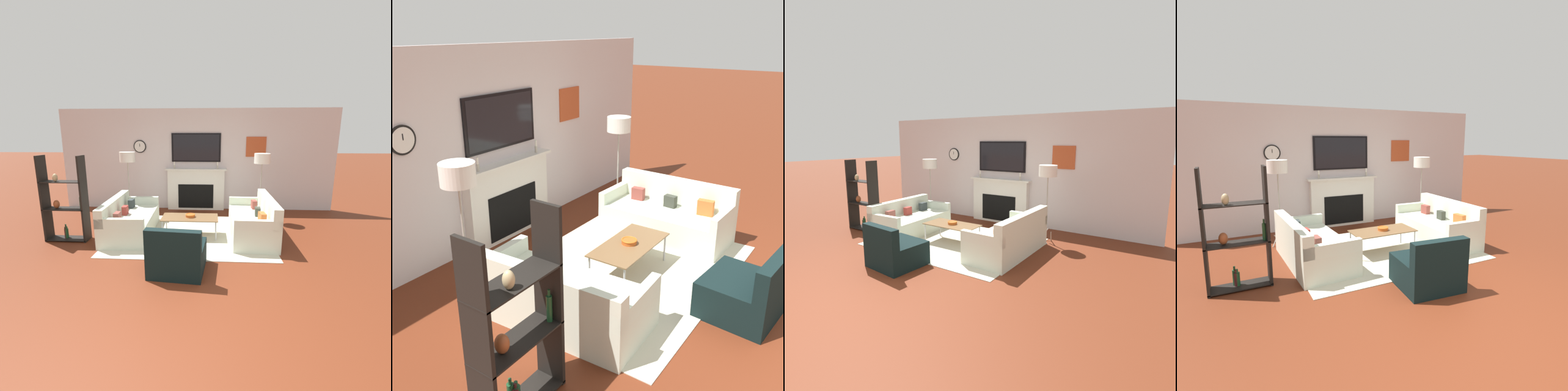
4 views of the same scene
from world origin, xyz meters
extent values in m
plane|color=#5A2512|center=(0.00, 0.00, 0.00)|extent=(60.00, 60.00, 0.00)
cube|color=silver|center=(0.00, 4.75, 1.35)|extent=(7.39, 0.07, 2.70)
cube|color=silver|center=(0.00, 4.63, 0.55)|extent=(1.54, 0.16, 1.09)
cube|color=black|center=(0.00, 4.55, 0.39)|extent=(0.95, 0.01, 0.66)
cube|color=silver|center=(0.00, 4.61, 1.11)|extent=(1.66, 0.22, 0.04)
cylinder|color=#B2AD9E|center=(-0.58, 4.58, 1.18)|extent=(0.04, 0.04, 0.10)
cylinder|color=white|center=(-0.58, 4.58, 1.28)|extent=(0.03, 0.03, 0.09)
cylinder|color=#B2AD9E|center=(0.58, 4.58, 1.18)|extent=(0.04, 0.04, 0.10)
cylinder|color=white|center=(0.58, 4.58, 1.28)|extent=(0.03, 0.03, 0.09)
cube|color=black|center=(0.00, 4.70, 1.69)|extent=(1.31, 0.04, 0.76)
cube|color=black|center=(0.00, 4.68, 1.69)|extent=(1.22, 0.01, 0.68)
cylinder|color=black|center=(-1.52, 4.70, 1.72)|extent=(0.34, 0.02, 0.34)
cylinder|color=silver|center=(-1.52, 4.68, 1.72)|extent=(0.29, 0.00, 0.29)
cube|color=black|center=(-1.52, 4.68, 1.75)|extent=(0.01, 0.00, 0.07)
cube|color=#B44924|center=(1.59, 4.70, 1.71)|extent=(0.52, 0.02, 0.52)
cube|color=#BCB9A1|center=(0.00, 2.72, 0.01)|extent=(3.16, 2.42, 0.01)
cube|color=silver|center=(-1.23, 2.72, 0.20)|extent=(0.95, 1.83, 0.40)
cube|color=silver|center=(-1.58, 2.71, 0.57)|extent=(0.25, 1.79, 0.33)
cube|color=silver|center=(-1.27, 3.57, 0.49)|extent=(0.87, 0.14, 0.18)
cube|color=silver|center=(-1.19, 1.88, 0.49)|extent=(0.87, 0.14, 0.18)
cube|color=#2E3637|center=(-1.38, 3.25, 0.50)|extent=(0.11, 0.19, 0.19)
cube|color=maroon|center=(-1.36, 2.72, 0.49)|extent=(0.11, 0.18, 0.18)
cube|color=brown|center=(-1.33, 2.19, 0.50)|extent=(0.11, 0.20, 0.20)
cube|color=silver|center=(1.23, 2.72, 0.21)|extent=(0.85, 1.83, 0.42)
cube|color=silver|center=(1.55, 2.72, 0.61)|extent=(0.20, 1.81, 0.38)
cube|color=silver|center=(1.21, 1.87, 0.51)|extent=(0.81, 0.12, 0.18)
cube|color=silver|center=(1.25, 3.58, 0.51)|extent=(0.81, 0.12, 0.18)
cube|color=#BB5A28|center=(1.34, 2.18, 0.53)|extent=(0.12, 0.23, 0.22)
cube|color=#32362C|center=(1.35, 2.72, 0.51)|extent=(0.11, 0.18, 0.17)
cube|color=brown|center=(1.36, 3.26, 0.52)|extent=(0.11, 0.19, 0.18)
cube|color=black|center=(-0.08, 1.23, 0.20)|extent=(0.85, 0.82, 0.41)
cube|color=black|center=(-0.10, 0.92, 0.58)|extent=(0.80, 0.21, 0.34)
cube|color=brown|center=(-0.01, 2.63, 0.39)|extent=(1.13, 0.56, 0.02)
cylinder|color=#B7B7BC|center=(-0.53, 2.39, 0.19)|extent=(0.02, 0.02, 0.38)
cylinder|color=#B7B7BC|center=(0.52, 2.39, 0.19)|extent=(0.02, 0.02, 0.38)
cylinder|color=#B7B7BC|center=(-0.53, 2.87, 0.19)|extent=(0.02, 0.02, 0.38)
cylinder|color=#B7B7BC|center=(0.52, 2.87, 0.19)|extent=(0.02, 0.02, 0.38)
cylinder|color=#BB511D|center=(0.00, 2.64, 0.42)|extent=(0.18, 0.18, 0.05)
torus|color=#C75A19|center=(0.00, 2.64, 0.45)|extent=(0.20, 0.20, 0.02)
cylinder|color=#9E998E|center=(-1.48, 3.79, 0.12)|extent=(0.09, 0.23, 0.26)
cylinder|color=#9E998E|center=(-1.66, 3.83, 0.12)|extent=(0.17, 0.19, 0.26)
cylinder|color=#9E998E|center=(-1.61, 3.65, 0.12)|extent=(0.23, 0.07, 0.26)
cylinder|color=#9E998E|center=(-1.58, 3.75, 0.82)|extent=(0.02, 0.02, 1.14)
cylinder|color=white|center=(-1.58, 3.75, 1.51)|extent=(0.37, 0.37, 0.24)
cylinder|color=#9E998E|center=(1.69, 3.79, 0.12)|extent=(0.09, 0.23, 0.26)
cylinder|color=#9E998E|center=(1.50, 3.83, 0.12)|extent=(0.17, 0.19, 0.26)
cylinder|color=#9E998E|center=(1.56, 3.65, 0.12)|extent=(0.23, 0.07, 0.26)
cylinder|color=#9E998E|center=(1.58, 3.75, 0.81)|extent=(0.02, 0.02, 1.12)
cylinder|color=white|center=(1.58, 3.75, 1.49)|extent=(0.37, 0.37, 0.23)
cube|color=black|center=(-2.75, 2.28, 0.82)|extent=(0.04, 0.28, 1.65)
cube|color=black|center=(-1.98, 2.28, 0.82)|extent=(0.04, 0.28, 1.65)
cube|color=black|center=(-2.37, 2.28, 0.03)|extent=(0.81, 0.28, 0.02)
cube|color=black|center=(-2.37, 2.28, 0.63)|extent=(0.81, 0.28, 0.01)
cube|color=black|center=(-2.37, 2.28, 1.16)|extent=(0.81, 0.28, 0.02)
cylinder|color=#3D1919|center=(-2.42, 2.29, 0.13)|extent=(0.06, 0.06, 0.18)
cylinder|color=#3D1919|center=(-2.42, 2.29, 0.24)|extent=(0.03, 0.03, 0.05)
cylinder|color=#194223|center=(-2.03, 2.24, 0.76)|extent=(0.05, 0.05, 0.23)
cylinder|color=#194223|center=(-2.03, 2.24, 0.90)|extent=(0.02, 0.02, 0.06)
ellipsoid|color=#9A4824|center=(-2.54, 2.28, 0.72)|extent=(0.11, 0.11, 0.16)
cylinder|color=#194223|center=(-2.41, 2.29, 0.13)|extent=(0.07, 0.07, 0.19)
cylinder|color=#194223|center=(-2.41, 2.29, 0.24)|extent=(0.03, 0.03, 0.05)
ellipsoid|color=tan|center=(-2.47, 2.23, 1.24)|extent=(0.09, 0.09, 0.15)
cylinder|color=#194223|center=(-2.44, 2.33, 0.14)|extent=(0.06, 0.06, 0.21)
cylinder|color=#194223|center=(-2.44, 2.33, 0.27)|extent=(0.03, 0.03, 0.05)
camera|label=1|loc=(0.40, -2.38, 1.99)|focal=24.00mm
camera|label=2|loc=(-4.45, 0.21, 2.89)|focal=42.00mm
camera|label=3|loc=(3.75, -2.12, 2.07)|focal=28.00mm
camera|label=4|loc=(-2.46, -1.96, 1.97)|focal=28.00mm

